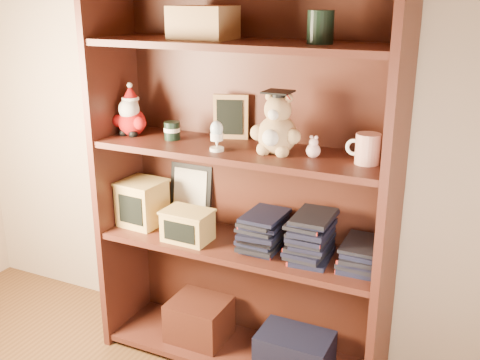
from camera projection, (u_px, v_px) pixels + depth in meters
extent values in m
cube|color=tan|center=(243.00, 62.00, 2.25)|extent=(3.00, 0.04, 2.50)
cube|color=#431C13|center=(119.00, 166.00, 2.44)|extent=(0.03, 0.35, 1.60)
cube|color=#431C13|center=(391.00, 208.00, 1.96)|extent=(0.03, 0.35, 1.60)
cube|color=#3E1A10|center=(257.00, 173.00, 2.34)|extent=(1.20, 0.02, 1.60)
cube|color=#431C13|center=(240.00, 350.00, 2.44)|extent=(1.14, 0.33, 0.02)
cube|color=#431C13|center=(240.00, 44.00, 2.03)|extent=(1.14, 0.33, 0.02)
cube|color=#3E1A10|center=(199.00, 319.00, 2.49)|extent=(0.25, 0.22, 0.18)
cube|color=black|center=(295.00, 349.00, 2.31)|extent=(0.30, 0.20, 0.14)
cube|color=#9E7547|center=(203.00, 23.00, 2.07)|extent=(0.22, 0.18, 0.12)
cylinder|color=black|center=(321.00, 27.00, 1.88)|extent=(0.09, 0.09, 0.11)
cube|color=#431C13|center=(240.00, 246.00, 2.28)|extent=(1.14, 0.33, 0.02)
cube|color=#431C13|center=(240.00, 151.00, 2.15)|extent=(1.14, 0.33, 0.02)
sphere|color=#A50F0F|center=(132.00, 122.00, 2.34)|extent=(0.12, 0.12, 0.12)
sphere|color=#A50F0F|center=(119.00, 121.00, 2.34)|extent=(0.05, 0.05, 0.05)
sphere|color=#A50F0F|center=(140.00, 123.00, 2.30)|extent=(0.05, 0.05, 0.05)
sphere|color=black|center=(124.00, 133.00, 2.34)|extent=(0.04, 0.04, 0.04)
sphere|color=black|center=(133.00, 134.00, 2.32)|extent=(0.04, 0.04, 0.04)
sphere|color=white|center=(129.00, 109.00, 2.31)|extent=(0.09, 0.09, 0.09)
sphere|color=#D8B293|center=(131.00, 104.00, 2.31)|extent=(0.06, 0.06, 0.06)
cone|color=#A50F0F|center=(130.00, 92.00, 2.30)|extent=(0.07, 0.07, 0.06)
sphere|color=white|center=(130.00, 85.00, 2.29)|extent=(0.02, 0.02, 0.02)
cylinder|color=white|center=(130.00, 99.00, 2.31)|extent=(0.07, 0.07, 0.01)
cylinder|color=black|center=(172.00, 131.00, 2.26)|extent=(0.06, 0.06, 0.07)
cylinder|color=beige|center=(172.00, 130.00, 2.26)|extent=(0.07, 0.07, 0.02)
cube|color=#9E7547|center=(231.00, 117.00, 2.26)|extent=(0.14, 0.06, 0.18)
cube|color=black|center=(230.00, 117.00, 2.25)|extent=(0.10, 0.04, 0.14)
cube|color=#9E7547|center=(234.00, 133.00, 2.31)|extent=(0.08, 0.08, 0.01)
cylinder|color=white|center=(217.00, 149.00, 2.11)|extent=(0.05, 0.05, 0.01)
cone|color=white|center=(217.00, 143.00, 2.10)|extent=(0.02, 0.02, 0.04)
cylinder|color=white|center=(217.00, 137.00, 2.09)|extent=(0.05, 0.05, 0.03)
ellipsoid|color=silver|center=(217.00, 129.00, 2.08)|extent=(0.05, 0.05, 0.06)
sphere|color=tan|center=(277.00, 135.00, 2.07)|extent=(0.15, 0.15, 0.15)
sphere|color=white|center=(271.00, 138.00, 2.01)|extent=(0.06, 0.06, 0.06)
sphere|color=tan|center=(258.00, 133.00, 2.07)|extent=(0.06, 0.06, 0.06)
sphere|color=tan|center=(293.00, 136.00, 2.02)|extent=(0.06, 0.06, 0.06)
sphere|color=tan|center=(263.00, 149.00, 2.06)|extent=(0.05, 0.05, 0.05)
sphere|color=tan|center=(282.00, 151.00, 2.03)|extent=(0.05, 0.05, 0.05)
sphere|color=tan|center=(278.00, 109.00, 2.04)|extent=(0.10, 0.10, 0.10)
sphere|color=white|center=(273.00, 114.00, 2.00)|extent=(0.04, 0.04, 0.04)
sphere|color=tan|center=(270.00, 97.00, 2.05)|extent=(0.03, 0.03, 0.03)
sphere|color=tan|center=(289.00, 98.00, 2.02)|extent=(0.03, 0.03, 0.03)
cylinder|color=black|center=(278.00, 95.00, 2.02)|extent=(0.05, 0.05, 0.02)
cube|color=black|center=(278.00, 92.00, 2.02)|extent=(0.10, 0.10, 0.01)
cylinder|color=#A50F0F|center=(288.00, 97.00, 1.98)|extent=(0.00, 0.05, 0.03)
sphere|color=beige|center=(313.00, 151.00, 2.02)|extent=(0.05, 0.05, 0.05)
sphere|color=beige|center=(314.00, 142.00, 2.01)|extent=(0.03, 0.03, 0.03)
sphere|color=beige|center=(311.00, 137.00, 2.01)|extent=(0.01, 0.01, 0.01)
sphere|color=beige|center=(316.00, 137.00, 2.00)|extent=(0.01, 0.01, 0.01)
cylinder|color=silver|center=(368.00, 149.00, 1.93)|extent=(0.09, 0.09, 0.11)
torus|color=white|center=(354.00, 147.00, 1.95)|extent=(0.06, 0.01, 0.06)
cube|color=black|center=(191.00, 192.00, 2.48)|extent=(0.20, 0.05, 0.25)
cube|color=beige|center=(190.00, 193.00, 2.47)|extent=(0.16, 0.03, 0.21)
cube|color=tan|center=(143.00, 203.00, 2.44)|extent=(0.18, 0.18, 0.19)
cube|color=black|center=(131.00, 210.00, 2.36)|extent=(0.12, 0.01, 0.12)
cube|color=tan|center=(141.00, 182.00, 2.41)|extent=(0.19, 0.19, 0.01)
cube|color=tan|center=(188.00, 226.00, 2.29)|extent=(0.19, 0.14, 0.12)
cube|color=black|center=(179.00, 232.00, 2.23)|extent=(0.14, 0.01, 0.08)
cube|color=tan|center=(187.00, 212.00, 2.26)|extent=(0.20, 0.15, 0.01)
cube|color=black|center=(263.00, 246.00, 2.23)|extent=(0.14, 0.20, 0.02)
cube|color=black|center=(263.00, 242.00, 2.23)|extent=(0.14, 0.20, 0.02)
cube|color=black|center=(263.00, 239.00, 2.22)|extent=(0.14, 0.20, 0.02)
cube|color=black|center=(263.00, 235.00, 2.22)|extent=(0.14, 0.20, 0.02)
cube|color=black|center=(263.00, 231.00, 2.21)|extent=(0.14, 0.20, 0.02)
cube|color=black|center=(263.00, 227.00, 2.21)|extent=(0.14, 0.20, 0.02)
cube|color=black|center=(263.00, 224.00, 2.20)|extent=(0.14, 0.20, 0.02)
cube|color=black|center=(264.00, 220.00, 2.20)|extent=(0.14, 0.20, 0.02)
cube|color=black|center=(264.00, 216.00, 2.19)|extent=(0.14, 0.20, 0.02)
cube|color=black|center=(310.00, 255.00, 2.15)|extent=(0.14, 0.20, 0.02)
cube|color=black|center=(310.00, 251.00, 2.15)|extent=(0.14, 0.20, 0.02)
cube|color=black|center=(310.00, 248.00, 2.14)|extent=(0.14, 0.20, 0.02)
cube|color=black|center=(311.00, 244.00, 2.14)|extent=(0.14, 0.20, 0.02)
cube|color=black|center=(311.00, 240.00, 2.13)|extent=(0.14, 0.20, 0.02)
cube|color=black|center=(311.00, 236.00, 2.13)|extent=(0.14, 0.20, 0.02)
cube|color=black|center=(311.00, 232.00, 2.12)|extent=(0.14, 0.20, 0.02)
cube|color=black|center=(311.00, 228.00, 2.12)|extent=(0.14, 0.20, 0.02)
cube|color=black|center=(311.00, 225.00, 2.11)|extent=(0.14, 0.20, 0.02)
cube|color=black|center=(312.00, 221.00, 2.11)|extent=(0.14, 0.20, 0.02)
cube|color=black|center=(312.00, 217.00, 2.10)|extent=(0.14, 0.20, 0.02)
cube|color=black|center=(312.00, 213.00, 2.10)|extent=(0.14, 0.20, 0.02)
cube|color=black|center=(362.00, 266.00, 2.07)|extent=(0.14, 0.20, 0.02)
cube|color=black|center=(362.00, 262.00, 2.06)|extent=(0.14, 0.20, 0.02)
cube|color=black|center=(363.00, 258.00, 2.06)|extent=(0.14, 0.20, 0.02)
cube|color=black|center=(363.00, 254.00, 2.05)|extent=(0.14, 0.20, 0.02)
cube|color=black|center=(363.00, 250.00, 2.05)|extent=(0.14, 0.20, 0.02)
cube|color=black|center=(364.00, 246.00, 2.04)|extent=(0.14, 0.20, 0.02)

